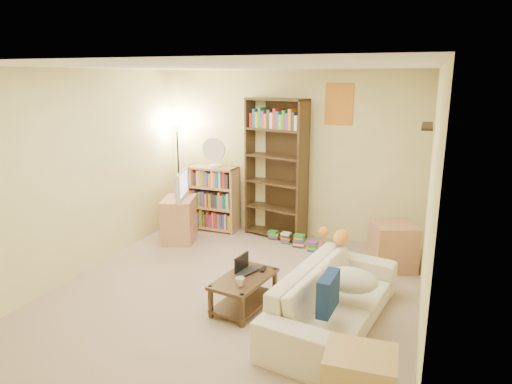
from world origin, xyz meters
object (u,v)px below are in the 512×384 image
Objects in this scene: tv_stand at (179,220)px; short_bookshelf at (213,198)px; coffee_table at (244,289)px; floor_lamp at (177,145)px; mug at (240,282)px; television at (178,185)px; side_table at (393,246)px; laptop at (251,273)px; tabby_cat at (338,236)px; end_cabinet at (360,379)px; tall_bookshelf at (276,166)px; sofa at (334,298)px; desk_fan at (214,153)px.

short_bookshelf is at bearing 50.25° from tv_stand.
floor_lamp is (-2.05, 2.24, 1.12)m from coffee_table.
mug is 0.17× the size of tv_stand.
television is (-1.73, 1.78, 0.46)m from mug.
tv_stand is 3.08m from side_table.
laptop is 0.22× the size of floor_lamp.
tabby_cat is 0.87× the size of end_cabinet.
tabby_cat reaches higher than laptop.
tall_bookshelf reaches higher than tabby_cat.
tv_stand is at bearing 138.98° from end_cabinet.
floor_lamp reaches higher than tv_stand.
laptop is 2.58m from short_bookshelf.
tv_stand is (-1.73, 1.78, -0.07)m from mug.
tall_bookshelf is (-0.43, 2.16, 0.75)m from laptop.
laptop reaches higher than coffee_table.
television is at bearing -137.59° from tall_bookshelf.
sofa is 1.71m from side_table.
television is 1.21× the size of side_table.
coffee_table is at bearing -136.63° from tabby_cat.
mug is 2.83m from short_bookshelf.
desk_fan is (-1.37, 2.17, 1.05)m from coffee_table.
sofa is 2.89× the size of television.
tabby_cat is 0.64× the size of television.
coffee_table is 2.35× the size of laptop.
floor_lamp is at bearing 179.73° from short_bookshelf.
end_cabinet reaches higher than coffee_table.
mug is 0.05× the size of tall_bookshelf.
side_table is at bearing -4.58° from tall_bookshelf.
tabby_cat is at bearing -122.81° from side_table.
floor_lamp is 4.88m from end_cabinet.
tv_stand is at bearing 69.11° from laptop.
coffee_table is 1.73m from end_cabinet.
sofa reaches higher than coffee_table.
laptop is at bearing 92.75° from sofa.
tv_stand is 1.10× the size of side_table.
tall_bookshelf reaches higher than mug.
television is 0.78m from desk_fan.
tabby_cat is (-0.13, 0.79, 0.36)m from sofa.
tv_stand is at bearing -118.10° from desk_fan.
coffee_table is 2.32m from tv_stand.
tabby_cat is 2.68m from short_bookshelf.
mug is 0.16× the size of television.
side_table is at bearing -10.67° from desk_fan.
sofa reaches higher than end_cabinet.
mug is 0.11× the size of short_bookshelf.
end_cabinet reaches higher than laptop.
tv_stand is 4.04m from end_cabinet.
floor_lamp is (-2.88, 1.45, 0.69)m from tabby_cat.
laptop is at bearing -45.67° from floor_lamp.
tabby_cat is 3.30m from floor_lamp.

